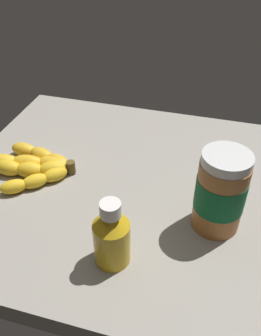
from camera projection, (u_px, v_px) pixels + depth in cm
name	position (u px, v px, depth cm)	size (l,w,h in cm)	color
ground_plane	(126.00, 191.00, 83.34)	(78.32, 69.17, 4.62)	gray
banana_bunch	(33.00, 166.00, 84.13)	(21.89, 18.02, 3.72)	gold
peanut_butter_jar	(220.00, 192.00, 67.00)	(9.46, 9.46, 16.90)	#9E602D
honey_bottle	(112.00, 236.00, 61.70)	(6.48, 6.48, 13.68)	gold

